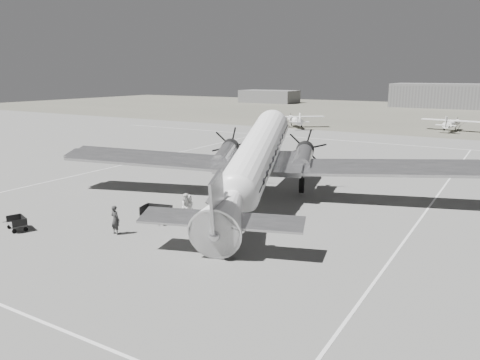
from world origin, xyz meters
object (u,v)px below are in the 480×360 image
baggage_cart_far (17,223)px  ramp_agent (187,206)px  hangar_main (473,96)px  shed_secondary (269,96)px  passenger (189,206)px  dc3_airliner (254,163)px  ground_crew (115,220)px  light_plane_left (295,121)px  light_plane_right (452,125)px  baggage_cart_near (156,214)px

baggage_cart_far → ramp_agent: (7.52, 6.94, 0.46)m
hangar_main → shed_secondary: size_ratio=2.33×
hangar_main → passenger: size_ratio=26.90×
dc3_airliner → ground_crew: size_ratio=18.37×
baggage_cart_far → shed_secondary: bearing=130.8°
light_plane_left → light_plane_right: bearing=-17.5°
passenger → baggage_cart_far: bearing=119.4°
light_plane_left → baggage_cart_far: light_plane_left is taller
baggage_cart_near → light_plane_left: bearing=91.7°
hangar_main → light_plane_right: (2.34, -60.04, -2.26)m
passenger → shed_secondary: bearing=9.6°
light_plane_left → baggage_cart_far: 60.02m
baggage_cart_near → passenger: (1.18, 1.85, 0.25)m
hangar_main → ground_crew: hangar_main is taller
shed_secondary → light_plane_right: bearing=-41.4°
shed_secondary → light_plane_right: shed_secondary is taller
baggage_cart_far → hangar_main: bearing=104.0°
passenger → dc3_airliner: bearing=-38.6°
shed_secondary → passenger: size_ratio=11.53×
light_plane_right → ramp_agent: 61.40m
light_plane_left → hangar_main: bearing=35.6°
shed_secondary → baggage_cart_near: bearing=-65.8°
dc3_airliner → light_plane_left: (-18.17, 47.10, -1.92)m
shed_secondary → baggage_cart_far: size_ratio=12.41×
hangar_main → ground_crew: (-7.84, -125.29, -2.43)m
dc3_airliner → baggage_cart_far: (-9.51, -12.29, -2.64)m
shed_secondary → baggage_cart_far: 131.34m
dc3_airliner → light_plane_right: dc3_airliner is taller
ramp_agent → passenger: (-0.14, 0.39, -0.09)m
ramp_agent → dc3_airliner: bearing=5.7°
ground_crew → ramp_agent: 4.80m
ground_crew → passenger: (1.74, 4.80, -0.09)m
hangar_main → light_plane_left: size_ratio=3.87×
baggage_cart_near → baggage_cart_far: size_ratio=1.31×
light_plane_left → ramp_agent: size_ratio=6.24×
light_plane_right → baggage_cart_far: 69.60m
hangar_main → passenger: (-6.10, -120.49, -2.52)m
ramp_agent → light_plane_right: bearing=18.3°
light_plane_left → light_plane_right: 25.88m
shed_secondary → baggage_cart_far: shed_secondary is taller
light_plane_right → shed_secondary: bearing=145.6°
light_plane_left → shed_secondary: bearing=84.4°
light_plane_left → ramp_agent: bearing=-109.3°
light_plane_right → hangar_main: bearing=99.2°
dc3_airliner → passenger: (-2.13, -4.96, -2.27)m
dc3_airliner → baggage_cart_far: bearing=-146.2°
ground_crew → ramp_agent: (1.88, 4.42, -0.00)m
baggage_cart_far → ground_crew: 6.20m
light_plane_right → ramp_agent: light_plane_right is taller
shed_secondary → dc3_airliner: bearing=-63.1°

